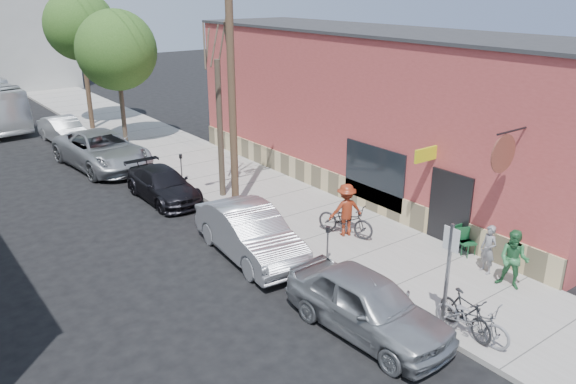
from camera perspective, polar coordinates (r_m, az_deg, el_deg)
ground at (r=16.25m, az=-1.63°, el=-10.21°), size 120.00×120.00×0.00m
sidewalk at (r=26.89m, az=-7.83°, el=2.33°), size 4.50×58.00×0.15m
cafe_building at (r=24.20m, az=8.97°, el=8.19°), size 6.60×20.20×6.61m
sign_post at (r=14.25m, az=15.97°, el=-7.27°), size 0.07×0.45×2.80m
parking_meter_near at (r=17.18m, az=4.06°, el=-4.78°), size 0.14×0.14×1.24m
parking_meter_far at (r=24.90m, az=-10.81°, el=2.89°), size 0.14×0.14×1.24m
utility_pole_near at (r=20.45m, az=-5.95°, el=12.16°), size 3.57×0.28×10.00m
utility_pole_far at (r=35.48m, az=-20.21°, el=14.31°), size 1.80×0.28×10.00m
tree_bare at (r=22.46m, az=-6.92°, el=6.28°), size 0.24×0.24×5.48m
tree_leafy_mid at (r=31.45m, az=-17.02°, el=13.60°), size 4.18×4.18×7.05m
tree_leafy_far at (r=36.64m, az=-20.39°, el=15.57°), size 4.14×4.14×7.99m
patio_chair_a at (r=18.86m, az=17.18°, el=-4.65°), size 0.54×0.54×0.88m
patio_chair_b at (r=18.74m, az=17.74°, el=-4.87°), size 0.66×0.66×0.88m
patron_grey at (r=17.70m, az=19.68°, el=-5.50°), size 0.46×0.61×1.50m
patron_green at (r=17.04m, az=21.94°, el=-6.39°), size 0.87×0.99×1.74m
cyclist at (r=19.19m, az=5.91°, el=-1.81°), size 1.35×1.05×1.84m
cyclist_bike at (r=19.33m, az=5.87°, el=-2.85°), size 1.39×2.20×1.09m
parked_bike_a at (r=14.71m, az=17.58°, el=-11.67°), size 0.81×1.83×1.06m
parked_bike_b at (r=14.56m, az=18.21°, el=-12.19°), size 0.95×2.04×1.03m
car_0 at (r=14.34m, az=8.03°, el=-11.21°), size 2.11×4.73×1.58m
car_1 at (r=17.99m, az=-3.88°, el=-4.17°), size 2.18×5.10×1.63m
car_2 at (r=23.37m, az=-12.57°, el=0.73°), size 1.81×4.40×1.28m
car_3 at (r=28.35m, az=-18.35°, el=4.07°), size 3.36×6.40×1.72m
car_4 at (r=33.71m, az=-21.81°, el=5.83°), size 1.82×4.42×1.42m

